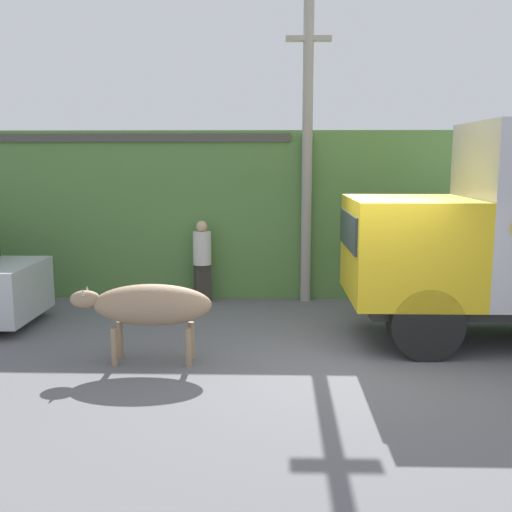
% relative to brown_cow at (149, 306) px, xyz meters
% --- Properties ---
extents(ground_plane, '(60.00, 60.00, 0.00)m').
position_rel_brown_cow_xyz_m(ground_plane, '(3.06, 0.19, -0.85)').
color(ground_plane, slate).
extents(hillside_embankment, '(32.00, 6.92, 3.51)m').
position_rel_brown_cow_xyz_m(hillside_embankment, '(3.06, 7.54, 0.91)').
color(hillside_embankment, '#568442').
rests_on(hillside_embankment, ground_plane).
extents(building_backdrop, '(6.16, 2.70, 3.44)m').
position_rel_brown_cow_xyz_m(building_backdrop, '(-0.94, 5.37, 0.89)').
color(building_backdrop, '#B2BCAD').
rests_on(building_backdrop, ground_plane).
extents(brown_cow, '(2.05, 0.60, 1.16)m').
position_rel_brown_cow_xyz_m(brown_cow, '(0.00, 0.00, 0.00)').
color(brown_cow, '#9E7F60').
rests_on(brown_cow, ground_plane).
extents(pedestrian_on_hill, '(0.50, 0.50, 1.69)m').
position_rel_brown_cow_xyz_m(pedestrian_on_hill, '(0.34, 3.76, 0.07)').
color(pedestrian_on_hill, '#38332D').
rests_on(pedestrian_on_hill, ground_plane).
extents(utility_pole, '(0.90, 0.21, 5.98)m').
position_rel_brown_cow_xyz_m(utility_pole, '(2.47, 3.92, 2.27)').
color(utility_pole, '#9E998E').
rests_on(utility_pole, ground_plane).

